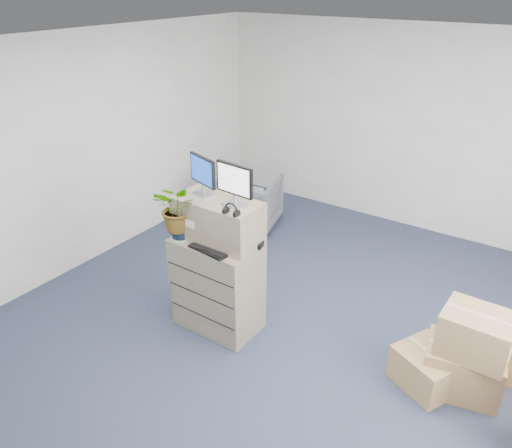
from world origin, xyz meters
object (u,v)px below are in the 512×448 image
at_px(filing_cabinet_lower, 217,284).
at_px(water_bottle, 227,230).
at_px(monitor_left, 203,173).
at_px(potted_plant, 179,214).
at_px(office_chair, 249,199).
at_px(monitor_right, 234,183).
at_px(keyboard, 210,249).

relative_size(filing_cabinet_lower, water_bottle, 4.12).
xyz_separation_m(filing_cabinet_lower, monitor_left, (-0.19, 0.08, 1.14)).
relative_size(potted_plant, office_chair, 0.65).
relative_size(filing_cabinet_lower, monitor_left, 2.59).
relative_size(monitor_right, office_chair, 0.49).
distance_m(filing_cabinet_lower, office_chair, 2.36).
bearing_deg(keyboard, office_chair, 122.26).
bearing_deg(potted_plant, keyboard, -4.28).
relative_size(filing_cabinet_lower, office_chair, 1.20).
bearing_deg(filing_cabinet_lower, office_chair, 117.62).
distance_m(filing_cabinet_lower, potted_plant, 0.84).
xyz_separation_m(filing_cabinet_lower, monitor_right, (0.21, 0.04, 1.15)).
relative_size(water_bottle, potted_plant, 0.45).
bearing_deg(water_bottle, office_chair, 119.92).
relative_size(monitor_left, monitor_right, 0.94).
distance_m(keyboard, office_chair, 2.60).
height_order(monitor_right, potted_plant, monitor_right).
xyz_separation_m(water_bottle, potted_plant, (-0.42, -0.21, 0.14)).
bearing_deg(keyboard, potted_plant, -178.78).
distance_m(monitor_left, monitor_right, 0.41).
bearing_deg(potted_plant, office_chair, 108.47).
distance_m(monitor_right, office_chair, 2.72).
relative_size(monitor_right, water_bottle, 1.69).
xyz_separation_m(monitor_right, keyboard, (-0.15, -0.21, -0.64)).
xyz_separation_m(monitor_left, keyboard, (0.26, -0.25, -0.63)).
relative_size(monitor_left, potted_plant, 0.71).
bearing_deg(monitor_right, office_chair, 127.00).
height_order(monitor_left, water_bottle, monitor_left).
bearing_deg(potted_plant, water_bottle, 26.84).
bearing_deg(keyboard, filing_cabinet_lower, 117.02).
bearing_deg(potted_plant, monitor_right, 18.05).
bearing_deg(water_bottle, monitor_left, 178.97).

